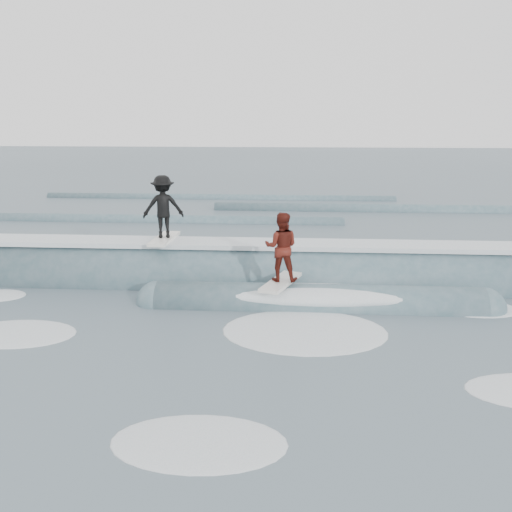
{
  "coord_description": "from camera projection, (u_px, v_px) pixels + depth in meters",
  "views": [
    {
      "loc": [
        1.17,
        -13.39,
        5.18
      ],
      "look_at": [
        0.0,
        2.94,
        1.1
      ],
      "focal_mm": 40.0,
      "sensor_mm": 36.0,
      "label": 1
    }
  ],
  "objects": [
    {
      "name": "far_swells",
      "position": [
        273.0,
        211.0,
        31.38
      ],
      "size": [
        37.12,
        8.65,
        0.8
      ],
      "color": "#395760",
      "rests_on": "ground"
    },
    {
      "name": "breaking_wave",
      "position": [
        266.0,
        284.0,
        17.77
      ],
      "size": [
        22.49,
        4.02,
        2.48
      ],
      "color": "#395760",
      "rests_on": "ground"
    },
    {
      "name": "ground",
      "position": [
        248.0,
        327.0,
        14.29
      ],
      "size": [
        160.0,
        160.0,
        0.0
      ],
      "primitive_type": "plane",
      "color": "#374951",
      "rests_on": "ground"
    },
    {
      "name": "surfer_black",
      "position": [
        163.0,
        209.0,
        17.75
      ],
      "size": [
        1.4,
        2.02,
        2.05
      ],
      "color": "white",
      "rests_on": "ground"
    },
    {
      "name": "surfer_red",
      "position": [
        281.0,
        250.0,
        15.53
      ],
      "size": [
        1.17,
        2.07,
        2.0
      ],
      "color": "silver",
      "rests_on": "ground"
    },
    {
      "name": "whitewater",
      "position": [
        287.0,
        345.0,
        13.15
      ],
      "size": [
        15.88,
        8.69,
        0.1
      ],
      "color": "white",
      "rests_on": "ground"
    }
  ]
}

